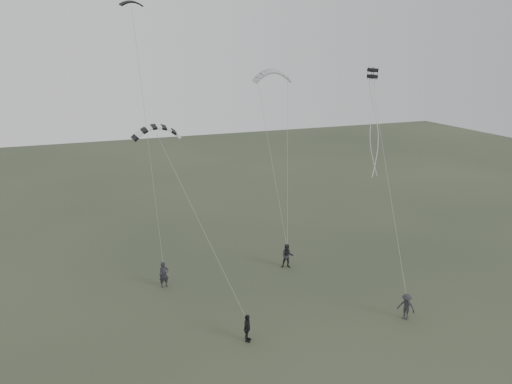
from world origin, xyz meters
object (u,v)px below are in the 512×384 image
object	(u,v)px
flyer_far	(406,307)
kite_striped	(156,127)
kite_box	(373,73)
kite_pale_large	(273,71)
flyer_right	(287,256)
flyer_center	(247,328)
flyer_left	(164,275)
kite_dark_small	(131,2)

from	to	relation	value
flyer_far	kite_striped	xyz separation A→B (m)	(-13.79, 8.69, 11.10)
flyer_far	kite_box	xyz separation A→B (m)	(1.59, 7.75, 14.20)
kite_pale_large	kite_box	distance (m)	11.11
flyer_right	flyer_center	bearing A→B (deg)	-106.85
kite_striped	flyer_center	bearing A→B (deg)	-66.61
kite_box	kite_pale_large	bearing A→B (deg)	96.96
flyer_left	flyer_far	size ratio (longest dim) A/B	1.10
flyer_right	kite_pale_large	size ratio (longest dim) A/B	0.57
flyer_left	flyer_far	world-z (taller)	flyer_left
flyer_center	flyer_far	distance (m)	10.47
kite_striped	flyer_far	bearing A→B (deg)	-33.68
flyer_left	kite_dark_small	bearing A→B (deg)	99.98
flyer_left	kite_dark_small	xyz separation A→B (m)	(-0.67, 2.71, 18.80)
flyer_center	kite_pale_large	bearing A→B (deg)	6.19
flyer_left	kite_pale_large	xyz separation A→B (m)	(12.00, 8.28, 13.84)
flyer_left	flyer_center	bearing A→B (deg)	-73.91
kite_dark_small	kite_pale_large	bearing A→B (deg)	11.94
flyer_left	flyer_center	world-z (taller)	flyer_left
kite_pale_large	kite_box	world-z (taller)	kite_pale_large
flyer_center	kite_box	world-z (taller)	kite_box
kite_striped	kite_box	world-z (taller)	kite_box
kite_dark_small	kite_pale_large	world-z (taller)	kite_dark_small
flyer_center	flyer_far	bearing A→B (deg)	-63.81
kite_dark_small	kite_box	xyz separation A→B (m)	(15.85, -5.08, -4.69)
flyer_far	kite_striped	size ratio (longest dim) A/B	0.57
flyer_far	kite_pale_large	distance (m)	23.13
flyer_right	kite_dark_small	size ratio (longest dim) A/B	1.28
kite_box	flyer_center	bearing A→B (deg)	-161.44
flyer_left	kite_box	size ratio (longest dim) A/B	2.84
flyer_center	kite_dark_small	distance (m)	22.46
kite_pale_large	flyer_far	bearing A→B (deg)	-78.20
flyer_left	flyer_far	distance (m)	16.93
kite_dark_small	kite_striped	bearing A→B (deg)	-95.40
flyer_left	kite_striped	world-z (taller)	kite_striped
kite_striped	flyer_right	bearing A→B (deg)	5.36
flyer_left	flyer_right	bearing A→B (deg)	-5.30
flyer_right	kite_striped	world-z (taller)	kite_striped
flyer_right	flyer_center	distance (m)	10.78
kite_dark_small	kite_striped	size ratio (longest dim) A/B	0.49
flyer_center	kite_striped	distance (m)	13.76
flyer_center	kite_dark_small	size ratio (longest dim) A/B	1.13
flyer_right	kite_box	xyz separation A→B (m)	(5.42, -2.13, 14.09)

